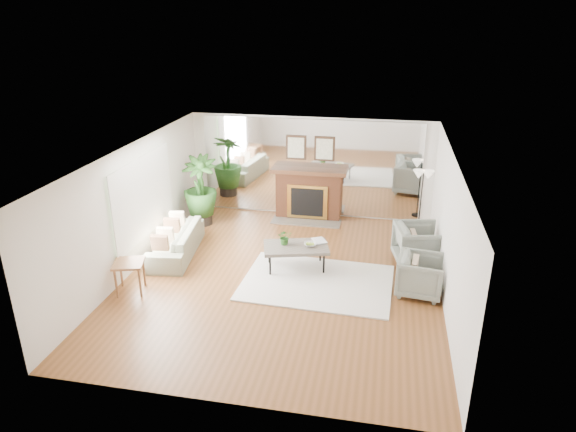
% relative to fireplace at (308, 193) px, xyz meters
% --- Properties ---
extents(ground, '(7.00, 7.00, 0.00)m').
position_rel_fireplace_xyz_m(ground, '(0.00, -3.26, -0.66)').
color(ground, brown).
rests_on(ground, ground).
extents(wall_left, '(0.02, 7.00, 2.50)m').
position_rel_fireplace_xyz_m(wall_left, '(-2.99, -3.26, 0.59)').
color(wall_left, silver).
rests_on(wall_left, ground).
extents(wall_right, '(0.02, 7.00, 2.50)m').
position_rel_fireplace_xyz_m(wall_right, '(2.99, -3.26, 0.59)').
color(wall_right, silver).
rests_on(wall_right, ground).
extents(wall_back, '(6.00, 0.02, 2.50)m').
position_rel_fireplace_xyz_m(wall_back, '(0.00, 0.23, 0.59)').
color(wall_back, silver).
rests_on(wall_back, ground).
extents(mirror_panel, '(5.40, 0.04, 2.40)m').
position_rel_fireplace_xyz_m(mirror_panel, '(0.00, 0.21, 0.59)').
color(mirror_panel, silver).
rests_on(mirror_panel, wall_back).
extents(window_panel, '(0.04, 2.40, 1.50)m').
position_rel_fireplace_xyz_m(window_panel, '(-2.96, -2.86, 0.69)').
color(window_panel, '#B2E09E').
rests_on(window_panel, wall_left).
extents(fireplace, '(1.85, 0.83, 2.05)m').
position_rel_fireplace_xyz_m(fireplace, '(0.00, 0.00, 0.00)').
color(fireplace, brown).
rests_on(fireplace, ground).
extents(area_rug, '(2.90, 2.12, 0.03)m').
position_rel_fireplace_xyz_m(area_rug, '(0.70, -3.31, -0.64)').
color(area_rug, silver).
rests_on(area_rug, ground).
extents(coffee_table, '(1.42, 1.05, 0.51)m').
position_rel_fireplace_xyz_m(coffee_table, '(0.19, -2.80, -0.19)').
color(coffee_table, '#60564B').
rests_on(coffee_table, ground).
extents(sofa, '(1.05, 2.13, 0.60)m').
position_rel_fireplace_xyz_m(sofa, '(-2.45, -2.62, -0.36)').
color(sofa, gray).
rests_on(sofa, ground).
extents(armchair_back, '(1.08, 1.06, 0.83)m').
position_rel_fireplace_xyz_m(armchair_back, '(2.60, -2.07, -0.24)').
color(armchair_back, gray).
rests_on(armchair_back, ground).
extents(armchair_front, '(0.92, 0.90, 0.75)m').
position_rel_fireplace_xyz_m(armchair_front, '(2.60, -3.33, -0.29)').
color(armchair_front, gray).
rests_on(armchair_front, ground).
extents(side_table, '(0.66, 0.66, 0.60)m').
position_rel_fireplace_xyz_m(side_table, '(-2.65, -4.27, -0.15)').
color(side_table, olive).
rests_on(side_table, ground).
extents(potted_ficus, '(0.91, 0.91, 1.71)m').
position_rel_fireplace_xyz_m(potted_ficus, '(-2.49, -0.90, 0.25)').
color(potted_ficus, black).
rests_on(potted_ficus, ground).
extents(floor_lamp, '(0.48, 0.27, 1.47)m').
position_rel_fireplace_xyz_m(floor_lamp, '(2.70, -0.27, 0.59)').
color(floor_lamp, black).
rests_on(floor_lamp, ground).
extents(tabletop_plant, '(0.34, 0.32, 0.32)m').
position_rel_fireplace_xyz_m(tabletop_plant, '(-0.04, -2.76, 0.01)').
color(tabletop_plant, '#306123').
rests_on(tabletop_plant, coffee_table).
extents(fruit_bowl, '(0.29, 0.29, 0.06)m').
position_rel_fireplace_xyz_m(fruit_bowl, '(0.46, -2.75, -0.12)').
color(fruit_bowl, olive).
rests_on(fruit_bowl, coffee_table).
extents(book, '(0.37, 0.40, 0.02)m').
position_rel_fireplace_xyz_m(book, '(0.51, -2.55, -0.14)').
color(book, olive).
rests_on(book, coffee_table).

